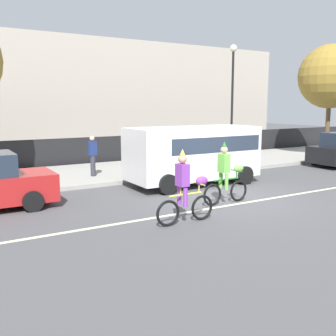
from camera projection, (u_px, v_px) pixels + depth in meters
The scene contains 11 objects.
ground_plane at pixel (228, 201), 12.42m from camera, with size 80.00×80.00×0.00m, color #4C4C4F.
road_centre_line at pixel (238, 204), 12.00m from camera, with size 36.00×0.14×0.01m, color beige.
sidewalk_curb at pixel (137, 169), 17.92m from camera, with size 60.00×5.00×0.15m, color #9E9B93.
fence_line at pixel (112, 150), 20.28m from camera, with size 40.00×0.08×1.40m, color black.
building_backdrop at pixel (83, 97), 27.86m from camera, with size 28.00×8.00×7.12m, color #B2A899.
parade_cyclist_purple at pixel (186, 191), 9.93m from camera, with size 1.72×0.50×1.92m.
parade_cyclist_lime at pixel (226, 176), 11.93m from camera, with size 1.72×0.50×1.92m.
parked_van_white at pixel (195, 151), 14.80m from camera, with size 5.00×2.22×2.18m.
street_lamp_post at pixel (233, 85), 20.16m from camera, with size 0.36×0.36×5.86m.
street_tree_far_corner at pixel (331, 77), 21.46m from camera, with size 3.48×3.48×6.12m.
pedestrian_onlooker at pixel (93, 155), 15.73m from camera, with size 0.32×0.20×1.62m.
Camera 1 is at (-7.82, -9.43, 2.99)m, focal length 42.00 mm.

